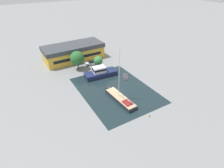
# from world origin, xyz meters

# --- Properties ---
(ground_plane) EXTENTS (440.00, 440.00, 0.00)m
(ground_plane) POSITION_xyz_m (0.00, 0.00, 0.00)
(ground_plane) COLOR gray
(water_canal) EXTENTS (20.21, 26.99, 0.01)m
(water_canal) POSITION_xyz_m (0.00, 0.00, 0.00)
(water_canal) COLOR #19282D
(water_canal) RESTS_ON ground
(warehouse_building) EXTENTS (24.29, 11.16, 6.25)m
(warehouse_building) POSITION_xyz_m (-2.73, 28.46, 3.16)
(warehouse_building) COLOR gold
(warehouse_building) RESTS_ON ground
(quay_tree_near_building) EXTENTS (3.27, 3.27, 5.19)m
(quay_tree_near_building) POSITION_xyz_m (1.76, 14.89, 3.54)
(quay_tree_near_building) COLOR brown
(quay_tree_near_building) RESTS_ON ground
(quay_tree_by_water) EXTENTS (5.10, 5.10, 7.05)m
(quay_tree_by_water) POSITION_xyz_m (-4.74, 18.87, 4.49)
(quay_tree_by_water) COLOR brown
(quay_tree_by_water) RESTS_ON ground
(parked_car) EXTENTS (4.92, 2.62, 1.62)m
(parked_car) POSITION_xyz_m (1.09, 19.79, 0.82)
(parked_car) COLOR silver
(parked_car) RESTS_ON ground
(sailboat_moored) EXTENTS (3.54, 12.69, 15.09)m
(sailboat_moored) POSITION_xyz_m (-1.59, -5.17, 0.65)
(sailboat_moored) COLOR #23282D
(sailboat_moored) RESTS_ON water_canal
(motor_cruiser) EXTENTS (11.56, 5.06, 3.61)m
(motor_cruiser) POSITION_xyz_m (0.05, 10.03, 1.30)
(motor_cruiser) COLOR #19234C
(motor_cruiser) RESTS_ON water_canal
(small_dinghy) EXTENTS (3.18, 4.29, 0.49)m
(small_dinghy) POSITION_xyz_m (7.18, 4.96, 0.25)
(small_dinghy) COLOR silver
(small_dinghy) RESTS_ON water_canal
(mooring_bollard) EXTENTS (0.26, 0.26, 0.65)m
(mooring_bollard) POSITION_xyz_m (0.97, -14.66, 0.35)
(mooring_bollard) COLOR olive
(mooring_bollard) RESTS_ON ground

